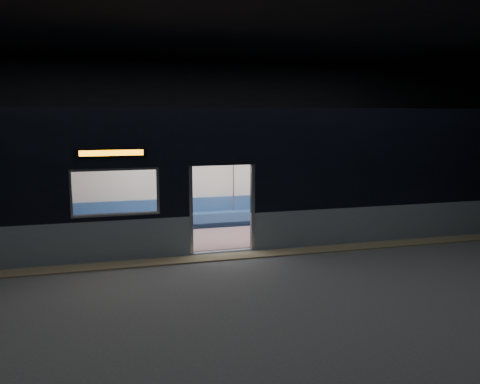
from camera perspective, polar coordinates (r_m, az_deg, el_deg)
name	(u,v)px	position (r m, az deg, el deg)	size (l,w,h in m)	color
station_floor	(234,265)	(11.07, -0.70, -8.16)	(24.00, 14.00, 0.01)	#47494C
station_envelope	(233,92)	(10.59, -0.74, 11.18)	(24.00, 14.00, 5.00)	black
tactile_strip	(228,257)	(11.57, -1.40, -7.29)	(22.80, 0.50, 0.03)	#8C7F59
metro_car	(208,167)	(13.13, -3.56, 2.78)	(18.00, 3.04, 3.35)	gray
passenger	(266,199)	(14.74, 2.93, -0.77)	(0.40, 0.66, 1.30)	black
handbag	(269,204)	(14.58, 3.33, -1.30)	(0.27, 0.24, 0.14)	black
transit_map	(275,172)	(15.04, 3.93, 2.21)	(1.07, 0.03, 0.69)	white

